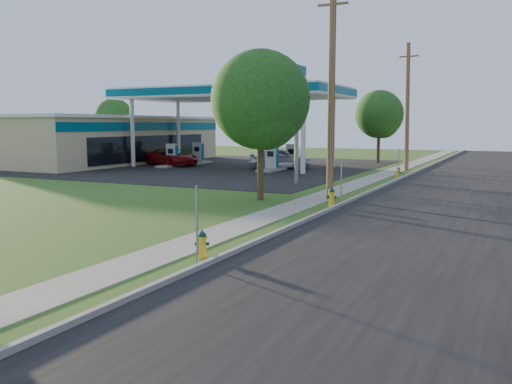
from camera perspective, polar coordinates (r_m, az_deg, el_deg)
ground_plane at (r=10.67m, az=-19.81°, el=-12.35°), size 140.00×140.00×0.00m
road at (r=17.50m, az=16.38°, el=-4.60°), size 8.00×120.00×0.02m
curb at (r=18.56m, az=4.12°, el=-3.46°), size 0.15×120.00×0.15m
sidewalk at (r=19.28m, az=-0.71°, el=-3.22°), size 1.50×120.00×0.03m
forecourt at (r=45.51m, az=-4.75°, el=2.74°), size 26.00×28.00×0.02m
utility_pole_mid at (r=25.24m, az=7.95°, el=10.41°), size 1.40×0.32×9.80m
utility_pole_far at (r=42.68m, az=15.64°, el=8.65°), size 1.40×0.32×9.50m
sign_post_near at (r=13.41m, az=-6.23°, el=-3.56°), size 0.05×0.04×2.00m
sign_post_mid at (r=24.12m, az=8.96°, el=1.14°), size 0.05×0.04×2.00m
sign_post_far at (r=35.91m, az=14.76°, el=2.94°), size 0.05×0.04×2.00m
gas_canopy at (r=44.45m, az=-2.58°, el=10.24°), size 18.18×9.18×6.40m
fuel_pump_nw at (r=45.14m, az=-8.80°, el=3.55°), size 1.20×3.20×1.90m
fuel_pump_ne at (r=40.67m, az=1.67°, el=3.24°), size 1.20×3.20×1.90m
fuel_pump_sw at (r=48.47m, az=-6.09°, el=3.83°), size 1.20×3.20×1.90m
fuel_pump_se at (r=44.33m, az=3.82°, el=3.55°), size 1.20×3.20×1.90m
convenience_store at (r=51.91m, az=-15.28°, el=5.39°), size 10.40×22.40×4.25m
price_pylon at (r=31.77m, az=4.34°, el=10.64°), size 0.34×2.04×6.85m
tree_verge at (r=24.76m, az=0.61°, el=9.29°), size 4.52×4.52×6.85m
tree_lot at (r=50.29m, az=12.93°, el=7.79°), size 4.32×4.32×6.55m
tree_back at (r=60.40m, az=-14.66°, el=7.42°), size 4.13×4.13×6.26m
hydrant_near at (r=14.30m, az=-5.69°, el=-5.50°), size 0.38×0.34×0.74m
hydrant_mid at (r=23.18m, az=7.96°, el=-0.57°), size 0.42×0.38×0.82m
hydrant_far at (r=36.40m, az=14.75°, el=1.99°), size 0.38×0.34×0.75m
car_red at (r=46.24m, az=-8.81°, el=3.63°), size 5.73×4.15×1.45m
car_silver at (r=42.59m, az=2.54°, el=3.56°), size 5.24×3.83×1.66m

